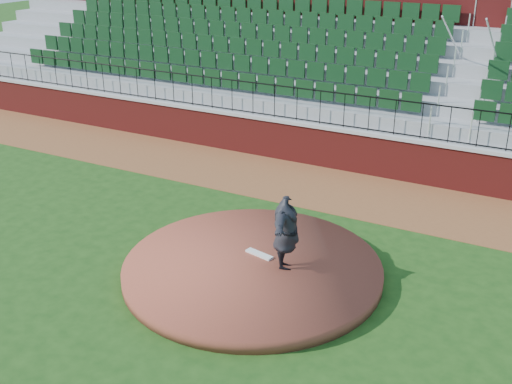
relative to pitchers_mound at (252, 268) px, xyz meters
The scene contains 10 objects.
ground 0.64m from the pitchers_mound, 152.82° to the right, with size 90.00×90.00×0.00m, color #1B4112.
warning_track 5.15m from the pitchers_mound, 96.22° to the left, with size 34.00×3.20×0.01m, color brown.
field_wall 6.75m from the pitchers_mound, 94.74° to the left, with size 34.00×0.35×1.20m, color maroon.
wall_cap 6.83m from the pitchers_mound, 94.74° to the left, with size 34.00×0.45×0.10m, color #B7B7B7.
wall_railing 6.94m from the pitchers_mound, 94.74° to the left, with size 34.00×0.05×1.00m, color black, non-canonical shape.
seating_stands 9.70m from the pitchers_mound, 93.38° to the left, with size 34.00×5.10×4.60m, color gray, non-canonical shape.
concourse_wall 12.53m from the pitchers_mound, 92.61° to the left, with size 34.00×0.50×5.50m, color maroon.
pitchers_mound is the anchor object (origin of this frame).
pitching_rubber 0.41m from the pitchers_mound, 95.57° to the left, with size 0.65×0.16×0.04m, color white.
pitcher 1.14m from the pitchers_mound, 13.76° to the left, with size 1.91×0.52×1.55m, color black.
Camera 1 is at (5.88, -9.62, 6.68)m, focal length 43.27 mm.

